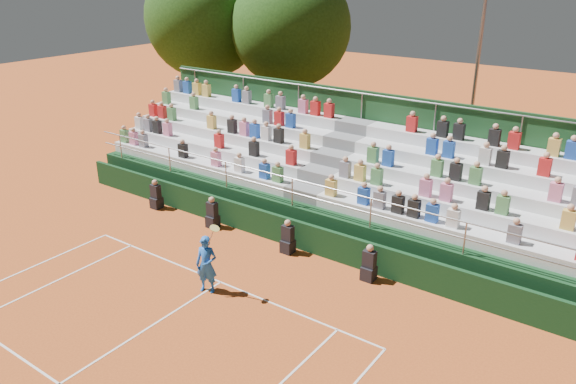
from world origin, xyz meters
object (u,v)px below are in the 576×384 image
Objects in this scene: tree_west at (205,18)px; floodlight_mast at (478,63)px; tennis_player at (207,264)px; tree_east at (291,28)px.

floodlight_mast is at bearing 4.66° from tree_west.
floodlight_mast is (2.56, 14.57, 4.11)m from tennis_player.
tree_east is 9.83m from floodlight_mast.
tree_west is at bearing -168.56° from tree_east.
tree_west reaches higher than tennis_player.
tree_east is at bearing 116.67° from tennis_player.
tree_east reaches higher than tennis_player.
tree_west is 5.21m from tree_east.
tennis_player is 0.26× the size of floodlight_mast.
tree_west is 1.10× the size of floodlight_mast.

